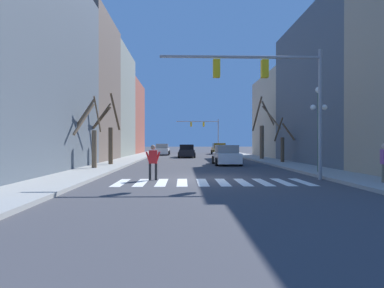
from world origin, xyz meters
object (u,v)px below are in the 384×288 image
Objects in this scene: pedestrian_on_right_sidewalk at (153,159)px; car_parked_left_near at (226,155)px; street_tree_right_far at (263,133)px; street_tree_left_far at (283,143)px; traffic_signal_far at (206,128)px; car_driving_toward_lane at (187,151)px; car_parked_right_far at (162,150)px; street_tree_left_mid at (110,134)px; street_lamp_right_corner at (319,112)px; street_tree_right_near at (91,136)px; car_parked_right_near at (219,149)px; pedestrian_crossing_street at (384,159)px; traffic_signal_near at (273,84)px.

car_parked_left_near is at bearing -117.79° from pedestrian_on_right_sidewalk.
street_tree_left_far is at bearing -87.29° from street_tree_right_far.
car_driving_toward_lane is (-3.74, -18.96, -3.76)m from traffic_signal_far.
car_parked_right_far is 0.91× the size of street_tree_left_mid.
car_driving_toward_lane is at bearing 124.86° from street_tree_left_far.
street_tree_left_mid is at bearing -152.06° from street_tree_right_far.
street_lamp_right_corner is 13.82m from street_tree_right_far.
street_tree_left_mid is at bearing -106.77° from traffic_signal_far.
car_driving_toward_lane is 22.13m from pedestrian_on_right_sidewalk.
street_tree_right_near reaches higher than car_driving_toward_lane.
car_parked_right_near is at bearing 152.90° from car_driving_toward_lane.
pedestrian_crossing_street is 0.29× the size of street_tree_left_mid.
traffic_signal_far is 1.24× the size of street_tree_right_far.
street_lamp_right_corner is 1.02× the size of street_tree_right_near.
street_tree_right_near is at bearing 152.21° from traffic_signal_near.
car_parked_left_near is (-4.03, 7.53, -2.73)m from street_lamp_right_corner.
street_tree_right_near is at bearing -158.88° from street_tree_left_far.
street_lamp_right_corner is 8.72m from street_tree_left_far.
street_lamp_right_corner is 0.98× the size of car_driving_toward_lane.
street_tree_right_far reaches higher than street_tree_right_near.
street_lamp_right_corner is at bearing -151.83° from car_parked_left_near.
car_parked_right_near is at bearing 93.76° from street_lamp_right_corner.
car_parked_right_far is 17.23m from street_tree_right_far.
traffic_signal_near is 13.39m from street_tree_left_mid.
car_parked_right_near is 21.59m from street_tree_left_far.
traffic_signal_far reaches higher than car_parked_left_near.
traffic_signal_near is at bearing -144.55° from street_lamp_right_corner.
traffic_signal_near is 11.92m from street_tree_left_far.
pedestrian_crossing_street is at bearing -30.07° from traffic_signal_near.
street_lamp_right_corner is 5.17m from pedestrian_crossing_street.
car_parked_right_near is 0.83× the size of street_tree_left_mid.
street_tree_right_near is (-10.05, -35.84, -2.28)m from traffic_signal_far.
traffic_signal_near is 22.86m from car_driving_toward_lane.
car_parked_left_near is at bearing -142.99° from pedestrian_crossing_street.
pedestrian_on_right_sidewalk is at bearing -166.35° from street_lamp_right_corner.
car_parked_right_near reaches higher than car_parked_left_near.
car_parked_left_near is at bearing 118.17° from street_lamp_right_corner.
traffic_signal_near is 5.64m from pedestrian_crossing_street.
street_tree_left_mid is at bearing -65.49° from pedestrian_on_right_sidewalk.
car_parked_right_far is 20.35m from car_parked_left_near.
car_driving_toward_lane is 0.89× the size of street_tree_left_mid.
pedestrian_crossing_street is (3.92, -43.41, -3.40)m from traffic_signal_far.
car_parked_right_near is (8.52, 3.07, 0.04)m from car_parked_right_far.
traffic_signal_near is at bearing -166.10° from car_parked_right_far.
car_parked_left_near is (-0.76, 9.86, -3.81)m from traffic_signal_near.
car_parked_left_near is (6.45, -19.30, -0.02)m from car_parked_right_far.
car_parked_right_far is 21.56m from street_tree_left_far.
pedestrian_crossing_street is at bearing -91.12° from street_tree_left_far.
car_parked_right_near is 16.43m from street_tree_right_far.
traffic_signal_near reaches higher than car_parked_left_near.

